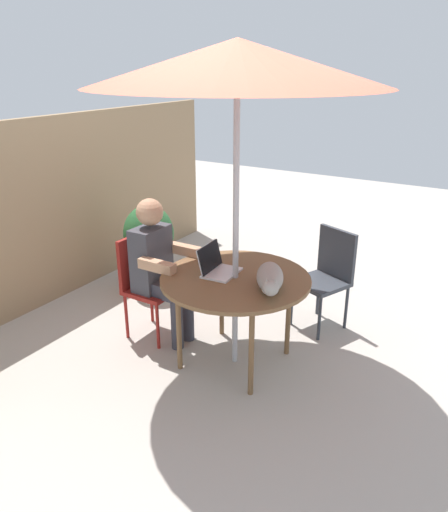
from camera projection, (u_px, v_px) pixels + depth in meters
The scene contains 10 objects.
ground_plane at pixel (235, 360), 4.00m from camera, with size 14.00×14.00×0.00m, color #ADA399.
fence_back at pixel (40, 214), 4.70m from camera, with size 5.12×0.08×1.78m, color #937756.
patio_table at pixel (235, 284), 3.75m from camera, with size 1.14×1.14×0.73m.
patio_umbrella at pixel (237, 63), 3.18m from camera, with size 2.01×2.01×2.38m.
chair_occupied at pixel (145, 278), 4.24m from camera, with size 0.40×0.40×0.89m.
chair_empty at pixel (328, 271), 4.37m from camera, with size 0.52×0.52×0.89m.
person_seated at pixel (158, 263), 4.10m from camera, with size 0.48×0.48×1.23m.
laptop at pixel (216, 265), 3.79m from camera, with size 0.32×0.27×0.21m.
cat at pixel (270, 279), 3.50m from camera, with size 0.61×0.35×0.17m.
potted_plant_near_fence at pixel (149, 242), 5.08m from camera, with size 0.51×0.51×0.91m.
Camera 1 is at (-2.96, -1.70, 2.24)m, focal length 34.90 mm.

